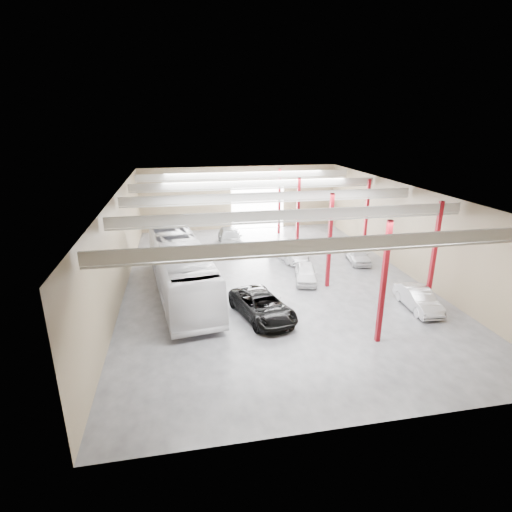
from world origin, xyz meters
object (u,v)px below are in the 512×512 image
object	(u,v)px
black_sedan	(262,306)
car_right_far	(358,255)
car_row_c	(230,237)
car_right_near	(418,299)
car_row_a	(306,273)
coach_bus	(181,269)
car_row_b	(288,251)

from	to	relation	value
black_sedan	car_right_far	xyz separation A→B (m)	(10.30, 8.59, -0.11)
car_row_c	car_right_near	xyz separation A→B (m)	(10.30, -16.34, -0.10)
car_row_a	car_right_far	bearing A→B (deg)	44.70
coach_bus	car_right_far	bearing A→B (deg)	7.19
black_sedan	car_row_b	bearing A→B (deg)	51.52
coach_bus	car_row_b	xyz separation A→B (m)	(9.38, 5.82, -1.14)
car_row_c	black_sedan	bearing A→B (deg)	-87.47
car_row_a	car_row_b	bearing A→B (deg)	104.39
car_right_near	car_row_c	bearing A→B (deg)	125.83
car_row_c	car_right_far	bearing A→B (deg)	-31.71
car_row_b	coach_bus	bearing A→B (deg)	-162.07
car_row_b	car_row_c	world-z (taller)	car_row_c
car_right_far	coach_bus	bearing A→B (deg)	-157.10
coach_bus	car_right_near	distance (m)	16.13
coach_bus	car_row_a	bearing A→B (deg)	-3.84
car_row_b	car_right_near	world-z (taller)	car_row_b
car_right_near	car_row_a	bearing A→B (deg)	137.92
black_sedan	car_row_c	bearing A→B (deg)	74.92
car_row_c	car_right_near	distance (m)	19.32
car_right_far	car_row_c	bearing A→B (deg)	153.87
car_row_c	car_right_far	size ratio (longest dim) A/B	1.39
black_sedan	car_row_a	xyz separation A→B (m)	(4.50, 5.20, -0.12)
car_row_a	coach_bus	bearing A→B (deg)	-161.84
car_row_c	car_row_b	bearing A→B (deg)	-46.60
car_right_far	car_row_b	bearing A→B (deg)	170.79
car_right_near	car_right_far	distance (m)	9.33
coach_bus	car_right_far	xyz separation A→B (m)	(15.18, 4.01, -1.24)
car_row_a	black_sedan	bearing A→B (deg)	-116.49
car_row_c	car_right_near	bearing A→B (deg)	-55.25
black_sedan	car_row_b	distance (m)	11.33
car_row_b	car_row_c	xyz separation A→B (m)	(-4.50, 5.20, 0.02)
coach_bus	black_sedan	distance (m)	6.79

